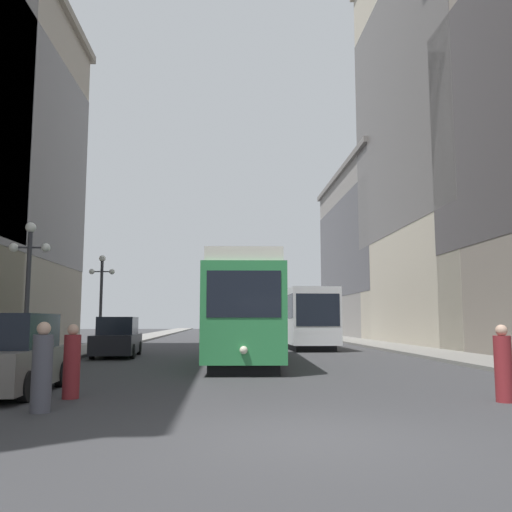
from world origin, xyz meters
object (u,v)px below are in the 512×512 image
Objects in this scene: parked_car_left_mid at (117,338)px; pedestrian_crossing_near at (72,364)px; pedestrian_crossing_far at (42,370)px; transit_bus at (300,316)px; pedestrian_on_sidewalk at (503,366)px; lamp_post_left_near at (29,269)px; lamp_post_left_far at (101,286)px; parked_car_left_near at (8,356)px; streetcar at (244,310)px.

parked_car_left_mid is 3.05× the size of pedestrian_crossing_near.
parked_car_left_mid is at bearing 149.92° from pedestrian_crossing_far.
transit_bus is 23.21m from pedestrian_on_sidewalk.
transit_bus is at bearing 125.13° from pedestrian_crossing_far.
transit_bus is 2.54× the size of parked_car_left_mid.
pedestrian_crossing_far is 1.04× the size of pedestrian_on_sidewalk.
pedestrian_crossing_near is at bearing -17.39° from pedestrian_on_sidewalk.
lamp_post_left_far is (0.00, 11.17, 0.11)m from lamp_post_left_near.
lamp_post_left_near is (-11.62, -15.01, 1.49)m from transit_bus.
transit_bus is 13.07m from parked_car_left_mid.
lamp_post_left_near is (-1.90, 6.31, 2.59)m from parked_car_left_near.
parked_car_left_near is 0.88× the size of parked_car_left_mid.
parked_car_left_near is 2.69× the size of pedestrian_crossing_near.
streetcar is 8.27m from lamp_post_left_near.
lamp_post_left_far is at bearing 108.33° from parked_car_left_mid.
lamp_post_left_far is at bearing -162.36° from transit_bus.
streetcar reaches higher than parked_car_left_near.
parked_car_left_near reaches higher than pedestrian_crossing_near.
pedestrian_crossing_near is 9.08m from pedestrian_on_sidewalk.
pedestrian_crossing_far reaches higher than pedestrian_crossing_near.
pedestrian_crossing_near is (-4.09, -10.00, -1.36)m from streetcar.
streetcar is 10.89m from pedestrian_crossing_near.
lamp_post_left_far is (-1.90, 4.81, 2.70)m from parked_car_left_mid.
streetcar is 7.49× the size of pedestrian_crossing_far.
transit_bus is at bearing 74.11° from streetcar.
lamp_post_left_near is 11.17m from lamp_post_left_far.
transit_bus is at bearing 38.49° from parked_car_left_mid.
parked_car_left_near is at bearing -20.65° from pedestrian_on_sidewalk.
parked_car_left_near is 3.00m from pedestrian_crossing_far.
parked_car_left_near is 1.84m from pedestrian_crossing_near.
pedestrian_crossing_far is 9.11m from pedestrian_on_sidewalk.
pedestrian_crossing_near is (1.65, -0.81, -0.11)m from parked_car_left_near.
pedestrian_on_sidewalk is at bearing -11.26° from parked_car_left_near.
parked_car_left_near and parked_car_left_mid have the same top height.
transit_bus reaches higher than parked_car_left_near.
pedestrian_on_sidewalk is at bearing -56.94° from lamp_post_left_far.
pedestrian_on_sidewalk is (9.02, -1.03, -0.00)m from pedestrian_crossing_near.
lamp_post_left_far reaches higher than pedestrian_on_sidewalk.
parked_car_left_near is 2.60× the size of pedestrian_crossing_far.
parked_car_left_mid is at bearing -88.42° from pedestrian_crossing_near.
pedestrian_crossing_far is (-8.13, -23.86, -1.18)m from transit_bus.
lamp_post_left_near reaches higher than parked_car_left_mid.
transit_bus is at bearing 52.26° from lamp_post_left_near.
transit_bus is at bearing 64.02° from parked_car_left_near.
parked_car_left_mid is 0.98× the size of lamp_post_left_near.
parked_car_left_near reaches higher than pedestrian_crossing_far.
parked_car_left_near is 0.83× the size of lamp_post_left_far.
pedestrian_crossing_near is 0.97× the size of pedestrian_crossing_far.
transit_bus reaches higher than pedestrian_on_sidewalk.
pedestrian_crossing_near is 1.00× the size of pedestrian_on_sidewalk.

